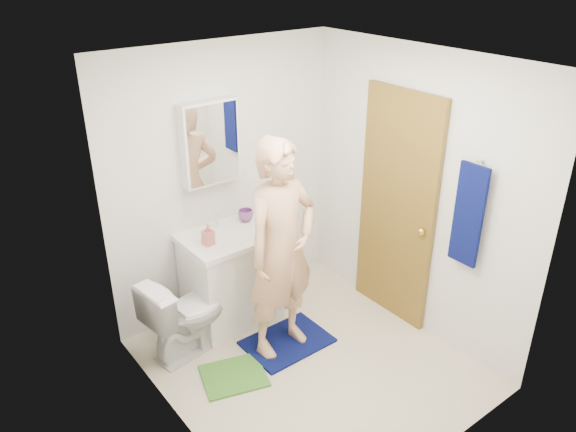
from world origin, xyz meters
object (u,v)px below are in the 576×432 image
at_px(toilet, 187,314).
at_px(vanity_cabinet, 231,279).
at_px(toothbrush_cup, 246,215).
at_px(man, 282,250).
at_px(medicine_cabinet, 210,143).
at_px(soap_dispenser, 208,234).
at_px(towel, 468,215).

bearing_deg(toilet, vanity_cabinet, -81.01).
relative_size(toothbrush_cup, man, 0.07).
relative_size(vanity_cabinet, toilet, 1.10).
relative_size(medicine_cabinet, man, 0.39).
relative_size(toilet, soap_dispenser, 4.02).
bearing_deg(man, towel, -44.64).
bearing_deg(vanity_cabinet, toothbrush_cup, 25.82).
bearing_deg(toothbrush_cup, medicine_cabinet, 159.04).
bearing_deg(soap_dispenser, toilet, -159.04).
bearing_deg(soap_dispenser, vanity_cabinet, 12.92).
bearing_deg(soap_dispenser, medicine_cabinet, 51.16).
distance_m(medicine_cabinet, man, 1.07).
bearing_deg(medicine_cabinet, towel, -55.39).
bearing_deg(toothbrush_cup, soap_dispenser, -159.87).
bearing_deg(toilet, man, -132.66).
bearing_deg(towel, toothbrush_cup, 119.75).
xyz_separation_m(toilet, man, (0.64, -0.43, 0.56)).
bearing_deg(toilet, toothbrush_cup, -78.22).
xyz_separation_m(toothbrush_cup, man, (-0.15, -0.72, 0.03)).
bearing_deg(medicine_cabinet, man, -82.27).
xyz_separation_m(toilet, toothbrush_cup, (0.79, 0.29, 0.54)).
height_order(toilet, man, man).
xyz_separation_m(toilet, soap_dispenser, (0.31, 0.12, 0.58)).
xyz_separation_m(towel, soap_dispenser, (-1.40, 1.43, -0.31)).
height_order(medicine_cabinet, towel, medicine_cabinet).
bearing_deg(man, toothbrush_cup, 73.51).
distance_m(vanity_cabinet, medicine_cabinet, 1.22).
distance_m(soap_dispenser, toothbrush_cup, 0.51).
height_order(vanity_cabinet, medicine_cabinet, medicine_cabinet).
relative_size(medicine_cabinet, towel, 0.87).
bearing_deg(medicine_cabinet, vanity_cabinet, -90.00).
bearing_deg(medicine_cabinet, toothbrush_cup, -20.96).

